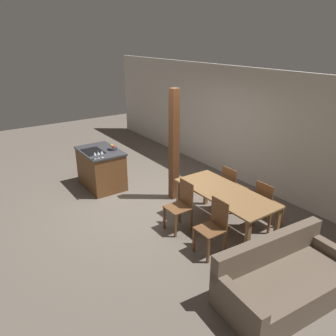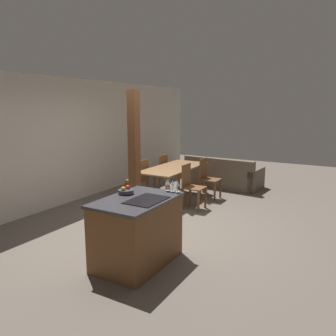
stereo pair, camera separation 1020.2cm
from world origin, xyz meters
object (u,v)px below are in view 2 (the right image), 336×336
at_px(kitchen_island, 137,231).
at_px(wine_glass_far, 168,183).
at_px(dining_chair_far_right, 159,172).
at_px(wine_glass_near, 178,184).
at_px(dining_chair_far_left, 139,179).
at_px(wine_glass_middle, 173,183).
at_px(fruit_bowl, 126,191).
at_px(dining_chair_near_left, 191,185).
at_px(couch, 223,176).
at_px(dining_chair_near_right, 208,178).
at_px(dining_table, 174,171).
at_px(timber_post, 134,156).

xyz_separation_m(kitchen_island, wine_glass_far, (0.53, -0.17, 0.58)).
bearing_deg(dining_chair_far_right, wine_glass_near, 35.44).
height_order(wine_glass_far, dining_chair_far_right, wine_glass_far).
xyz_separation_m(wine_glass_near, dining_chair_far_right, (2.89, 2.06, -0.54)).
bearing_deg(wine_glass_near, dining_chair_far_left, 45.52).
xyz_separation_m(kitchen_island, wine_glass_middle, (0.53, -0.25, 0.58)).
bearing_deg(kitchen_island, wine_glass_middle, -25.44).
relative_size(kitchen_island, fruit_bowl, 5.57).
relative_size(fruit_bowl, dining_chair_far_left, 0.23).
bearing_deg(kitchen_island, dining_chair_near_left, 9.63).
bearing_deg(wine_glass_middle, wine_glass_near, -90.00).
xyz_separation_m(wine_glass_near, couch, (4.22, 0.87, -0.77)).
xyz_separation_m(fruit_bowl, wine_glass_far, (0.40, -0.44, 0.08)).
bearing_deg(fruit_bowl, dining_chair_near_left, 3.91).
height_order(kitchen_island, wine_glass_far, wine_glass_far).
bearing_deg(kitchen_island, fruit_bowl, 64.91).
xyz_separation_m(dining_chair_near_left, dining_chair_far_left, (0.00, 1.30, 0.00)).
xyz_separation_m(fruit_bowl, dining_chair_near_left, (2.42, 0.17, -0.46)).
distance_m(dining_chair_near_right, couch, 1.35).
distance_m(dining_chair_near_right, dining_chair_far_left, 1.56).
relative_size(wine_glass_near, dining_chair_near_left, 0.17).
distance_m(fruit_bowl, wine_glass_near, 0.72).
xyz_separation_m(wine_glass_far, dining_chair_near_right, (2.89, 0.60, -0.54)).
relative_size(dining_table, couch, 0.97).
bearing_deg(wine_glass_middle, dining_chair_far_right, 34.38).
distance_m(wine_glass_middle, timber_post, 1.61).
height_order(wine_glass_far, dining_table, wine_glass_far).
distance_m(wine_glass_near, couch, 4.37).
distance_m(fruit_bowl, couch, 4.68).
height_order(wine_glass_far, dining_chair_far_left, wine_glass_far).
distance_m(wine_glass_near, wine_glass_middle, 0.08).
distance_m(dining_table, dining_chair_near_left, 0.80).
bearing_deg(timber_post, wine_glass_far, -126.66).
relative_size(fruit_bowl, dining_chair_far_right, 0.23).
distance_m(kitchen_island, wine_glass_middle, 0.82).
bearing_deg(timber_post, couch, -8.88).
xyz_separation_m(wine_glass_far, dining_chair_far_left, (2.02, 1.90, -0.54)).
bearing_deg(dining_table, dining_chair_near_left, -123.90).
bearing_deg(wine_glass_far, wine_glass_middle, -90.00).
bearing_deg(dining_chair_near_right, wine_glass_middle, -166.73).
distance_m(kitchen_island, wine_glass_near, 0.85).
distance_m(dining_chair_near_left, dining_chair_far_right, 1.56).
bearing_deg(fruit_bowl, dining_chair_near_right, 2.88).
xyz_separation_m(wine_glass_middle, timber_post, (0.92, 1.31, 0.16)).
xyz_separation_m(wine_glass_near, wine_glass_far, (0.00, 0.16, 0.00)).
bearing_deg(kitchen_island, dining_chair_far_right, 26.83).
height_order(dining_chair_far_left, timber_post, timber_post).
bearing_deg(couch, timber_post, 85.86).
height_order(wine_glass_middle, dining_chair_far_left, wine_glass_middle).
relative_size(wine_glass_near, wine_glass_middle, 1.00).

